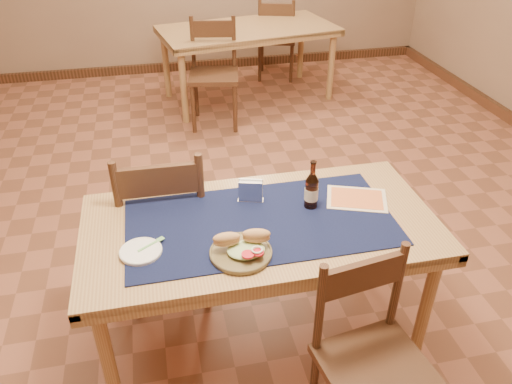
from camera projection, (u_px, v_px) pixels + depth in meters
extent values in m
cube|color=#945740|center=(234.00, 244.00, 3.32)|extent=(6.00, 7.00, 0.02)
cylinder|color=#A6844E|center=(109.00, 365.00, 2.08)|extent=(0.06, 0.06, 0.71)
cylinder|color=#A6844E|center=(425.00, 310.00, 2.34)|extent=(0.06, 0.06, 0.71)
cylinder|color=#A6844E|center=(113.00, 265.00, 2.60)|extent=(0.06, 0.06, 0.71)
cylinder|color=#A6844E|center=(370.00, 229.00, 2.86)|extent=(0.06, 0.06, 0.71)
cube|color=#A6844E|center=(261.00, 226.00, 2.27)|extent=(1.60, 0.80, 0.04)
cube|color=#0E1636|center=(261.00, 222.00, 2.25)|extent=(1.20, 0.60, 0.01)
cube|color=#4F2D1C|center=(184.00, 66.00, 6.13)|extent=(6.00, 0.06, 0.10)
cylinder|color=#A6844E|center=(184.00, 88.00, 4.71)|extent=(0.07, 0.07, 0.71)
cylinder|color=#A6844E|center=(331.00, 67.00, 5.20)|extent=(0.07, 0.07, 0.71)
cylinder|color=#A6844E|center=(166.00, 64.00, 5.26)|extent=(0.07, 0.07, 0.71)
cylinder|color=#A6844E|center=(301.00, 47.00, 5.76)|extent=(0.07, 0.07, 0.71)
cube|color=#A6844E|center=(248.00, 29.00, 5.03)|extent=(1.87, 1.16, 0.04)
cylinder|color=#4F2D1C|center=(199.00, 230.00, 3.04)|extent=(0.04, 0.04, 0.49)
cylinder|color=#4F2D1C|center=(134.00, 238.00, 2.97)|extent=(0.04, 0.04, 0.49)
cylinder|color=#4F2D1C|center=(206.00, 273.00, 2.72)|extent=(0.04, 0.04, 0.49)
cylinder|color=#4F2D1C|center=(134.00, 282.00, 2.65)|extent=(0.04, 0.04, 0.49)
cube|color=#4F2D1C|center=(164.00, 220.00, 2.71)|extent=(0.46, 0.46, 0.04)
cube|color=#4F2D1C|center=(158.00, 180.00, 2.34)|extent=(0.39, 0.04, 0.15)
cylinder|color=#4F2D1C|center=(201.00, 199.00, 2.44)|extent=(0.04, 0.04, 0.50)
cylinder|color=#4F2D1C|center=(120.00, 208.00, 2.38)|extent=(0.04, 0.04, 0.50)
cylinder|color=#4F2D1C|center=(314.00, 384.00, 2.16)|extent=(0.04, 0.04, 0.44)
cylinder|color=#4F2D1C|center=(383.00, 360.00, 2.26)|extent=(0.04, 0.04, 0.44)
cube|color=#4F2D1C|center=(378.00, 371.00, 1.95)|extent=(0.47, 0.47, 0.04)
cube|color=#4F2D1C|center=(363.00, 276.00, 1.91)|extent=(0.35, 0.08, 0.14)
cylinder|color=#4F2D1C|center=(320.00, 310.00, 1.92)|extent=(0.04, 0.04, 0.45)
cylinder|color=#4F2D1C|center=(397.00, 287.00, 2.03)|extent=(0.04, 0.04, 0.45)
cylinder|color=#4F2D1C|center=(193.00, 109.00, 4.58)|extent=(0.04, 0.04, 0.48)
cylinder|color=#4F2D1C|center=(235.00, 108.00, 4.59)|extent=(0.04, 0.04, 0.48)
cylinder|color=#4F2D1C|center=(196.00, 93.00, 4.90)|extent=(0.04, 0.04, 0.48)
cylinder|color=#4F2D1C|center=(235.00, 92.00, 4.91)|extent=(0.04, 0.04, 0.48)
cube|color=#4F2D1C|center=(214.00, 76.00, 4.61)|extent=(0.52, 0.52, 0.04)
cube|color=#4F2D1C|center=(213.00, 29.00, 4.58)|extent=(0.38, 0.10, 0.15)
cylinder|color=#4F2D1C|center=(193.00, 43.00, 4.64)|extent=(0.04, 0.04, 0.49)
cylinder|color=#4F2D1C|center=(234.00, 43.00, 4.65)|extent=(0.04, 0.04, 0.49)
cylinder|color=#4F2D1C|center=(292.00, 53.00, 5.99)|extent=(0.04, 0.04, 0.45)
cylinder|color=#4F2D1C|center=(262.00, 52.00, 6.01)|extent=(0.04, 0.04, 0.45)
cylinder|color=#4F2D1C|center=(291.00, 63.00, 5.68)|extent=(0.04, 0.04, 0.45)
cylinder|color=#4F2D1C|center=(260.00, 62.00, 5.71)|extent=(0.04, 0.04, 0.45)
cube|color=#4F2D1C|center=(277.00, 38.00, 5.73)|extent=(0.53, 0.53, 0.04)
cube|color=#4F2D1C|center=(277.00, 11.00, 5.37)|extent=(0.36, 0.14, 0.14)
cylinder|color=#4F2D1C|center=(293.00, 22.00, 5.43)|extent=(0.04, 0.04, 0.46)
cylinder|color=#4F2D1C|center=(260.00, 22.00, 5.45)|extent=(0.04, 0.04, 0.46)
cylinder|color=brown|center=(241.00, 253.00, 2.06)|extent=(0.26, 0.26, 0.01)
torus|color=brown|center=(241.00, 252.00, 2.05)|extent=(0.26, 0.26, 0.01)
ellipsoid|color=#BBD794|center=(246.00, 250.00, 2.04)|extent=(0.16, 0.13, 0.03)
ellipsoid|color=tan|center=(227.00, 240.00, 2.03)|extent=(0.11, 0.05, 0.06)
ellipsoid|color=tan|center=(256.00, 236.00, 2.05)|extent=(0.12, 0.07, 0.06)
cylinder|color=red|center=(248.00, 254.00, 1.99)|extent=(0.05, 0.05, 0.01)
cylinder|color=red|center=(258.00, 252.00, 2.00)|extent=(0.05, 0.05, 0.01)
torus|color=silver|center=(257.00, 250.00, 2.00)|extent=(0.05, 0.05, 0.01)
cylinder|color=white|center=(141.00, 251.00, 2.07)|extent=(0.18, 0.18, 0.01)
torus|color=white|center=(141.00, 250.00, 2.06)|extent=(0.18, 0.18, 0.01)
cube|color=#75C36B|center=(148.00, 246.00, 2.08)|extent=(0.09, 0.06, 0.00)
cube|color=#75C36B|center=(161.00, 239.00, 2.12)|extent=(0.04, 0.03, 0.00)
cylinder|color=#401B0B|center=(311.00, 194.00, 2.31)|extent=(0.06, 0.06, 0.14)
cone|color=#401B0B|center=(312.00, 177.00, 2.27)|extent=(0.06, 0.06, 0.04)
cylinder|color=#401B0B|center=(313.00, 168.00, 2.24)|extent=(0.02, 0.02, 0.06)
cylinder|color=#401B0B|center=(314.00, 162.00, 2.22)|extent=(0.03, 0.03, 0.01)
cylinder|color=beige|center=(311.00, 194.00, 2.31)|extent=(0.06, 0.06, 0.06)
cube|color=silver|center=(251.00, 200.00, 2.39)|extent=(0.13, 0.08, 0.00)
cube|color=silver|center=(250.00, 193.00, 2.35)|extent=(0.11, 0.04, 0.10)
cube|color=silver|center=(251.00, 188.00, 2.38)|extent=(0.11, 0.04, 0.10)
cube|color=white|center=(251.00, 191.00, 2.37)|extent=(0.11, 0.06, 0.10)
cube|color=teal|center=(250.00, 191.00, 2.35)|extent=(0.08, 0.02, 0.03)
cube|color=beige|center=(357.00, 199.00, 2.40)|extent=(0.34, 0.29, 0.00)
cube|color=#CF6835|center=(357.00, 198.00, 2.40)|extent=(0.29, 0.24, 0.00)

